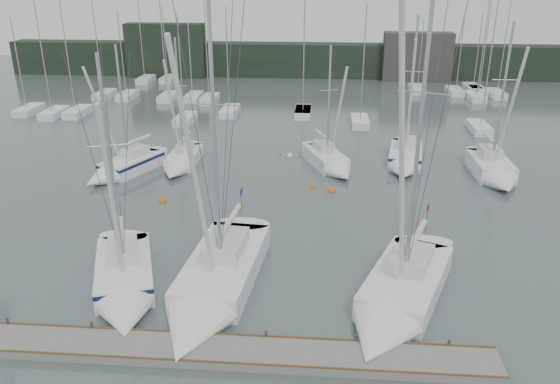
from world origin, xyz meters
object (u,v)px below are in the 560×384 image
at_px(buoy_c, 163,202).
at_px(sailboat_mid_a, 121,169).
at_px(sailboat_near_left, 124,287).
at_px(sailboat_mid_d, 405,160).
at_px(buoy_b, 332,191).
at_px(sailboat_mid_c, 331,164).
at_px(sailboat_mid_b, 180,163).
at_px(sailboat_near_center, 210,294).
at_px(sailboat_near_right, 395,304).
at_px(sailboat_mid_e, 495,173).
at_px(buoy_d, 314,187).
at_px(buoy_a, 237,209).

bearing_deg(buoy_c, sailboat_mid_a, 134.30).
xyz_separation_m(sailboat_near_left, sailboat_mid_d, (16.88, 21.18, 0.03)).
xyz_separation_m(sailboat_near_left, buoy_b, (10.71, 15.21, -0.58)).
xyz_separation_m(sailboat_mid_c, sailboat_mid_d, (6.20, 1.18, 0.07)).
xyz_separation_m(sailboat_near_left, sailboat_mid_b, (-1.98, 19.27, -0.08)).
relative_size(sailboat_near_left, sailboat_near_center, 0.79).
height_order(sailboat_near_right, sailboat_mid_e, sailboat_near_right).
relative_size(sailboat_near_right, sailboat_mid_d, 1.36).
bearing_deg(sailboat_mid_b, sailboat_mid_a, -154.07).
height_order(sailboat_near_center, sailboat_mid_d, sailboat_near_center).
bearing_deg(buoy_d, buoy_a, -138.48).
bearing_deg(sailboat_mid_a, sailboat_near_right, -17.60).
bearing_deg(sailboat_mid_c, buoy_d, -130.68).
relative_size(buoy_c, buoy_d, 1.29).
bearing_deg(sailboat_mid_c, sailboat_mid_e, -27.74).
height_order(sailboat_near_left, buoy_a, sailboat_near_left).
height_order(buoy_a, buoy_c, same).
xyz_separation_m(sailboat_mid_c, buoy_b, (0.03, -4.79, -0.55)).
bearing_deg(sailboat_near_right, sailboat_near_left, -160.45).
xyz_separation_m(sailboat_near_right, buoy_d, (-4.28, 16.56, -0.63)).
xyz_separation_m(sailboat_mid_d, buoy_d, (-7.59, -5.16, -0.62)).
xyz_separation_m(sailboat_near_right, sailboat_mid_d, (3.32, 21.72, -0.02)).
bearing_deg(buoy_b, sailboat_mid_d, 44.03).
distance_m(sailboat_near_left, buoy_c, 12.34).
distance_m(sailboat_near_left, buoy_a, 12.07).
relative_size(sailboat_near_center, sailboat_mid_a, 1.49).
bearing_deg(sailboat_near_right, sailboat_near_center, -159.58).
distance_m(sailboat_near_left, buoy_b, 18.61).
height_order(sailboat_near_center, buoy_c, sailboat_near_center).
relative_size(sailboat_near_center, sailboat_near_right, 0.93).
bearing_deg(sailboat_mid_a, sailboat_near_center, -34.14).
xyz_separation_m(sailboat_mid_d, buoy_b, (-6.17, -5.96, -0.62)).
relative_size(sailboat_mid_e, buoy_c, 22.33).
bearing_deg(sailboat_mid_d, buoy_c, -144.86).
height_order(sailboat_near_center, sailboat_mid_a, sailboat_near_center).
distance_m(sailboat_near_center, buoy_a, 11.70).
height_order(sailboat_near_center, sailboat_mid_e, sailboat_near_center).
relative_size(sailboat_near_left, buoy_a, 22.59).
height_order(sailboat_near_right, buoy_d, sailboat_near_right).
height_order(sailboat_mid_b, buoy_c, sailboat_mid_b).
height_order(sailboat_mid_d, buoy_c, sailboat_mid_d).
height_order(sailboat_mid_e, buoy_b, sailboat_mid_e).
relative_size(sailboat_mid_a, buoy_b, 17.32).
relative_size(sailboat_mid_e, buoy_b, 20.18).
relative_size(sailboat_near_left, sailboat_mid_c, 1.21).
bearing_deg(sailboat_mid_e, sailboat_near_right, -118.07).
bearing_deg(sailboat_near_right, buoy_a, 150.53).
relative_size(sailboat_mid_a, sailboat_mid_d, 0.84).
bearing_deg(buoy_c, sailboat_near_right, -40.26).
height_order(sailboat_near_left, sailboat_mid_c, sailboat_near_left).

